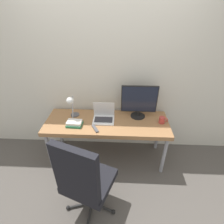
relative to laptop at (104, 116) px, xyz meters
name	(u,v)px	position (x,y,z in m)	size (l,w,h in m)	color
ground_plane	(106,172)	(0.05, -0.36, -0.76)	(12.00, 12.00, 0.00)	#514C47
wall_back	(108,72)	(0.05, 0.33, 0.54)	(8.00, 0.05, 2.60)	beige
desk	(107,125)	(0.05, -0.05, -0.11)	(1.75, 0.62, 0.70)	#996B42
laptop	(104,116)	(0.00, 0.00, 0.00)	(0.30, 0.24, 0.25)	silver
monitor	(139,101)	(0.50, 0.11, 0.20)	(0.51, 0.21, 0.49)	black
desk_lamp	(71,104)	(-0.44, -0.02, 0.21)	(0.13, 0.26, 0.38)	#4C4C51
office_chair	(84,179)	(-0.12, -0.94, -0.16)	(0.63, 0.63, 1.12)	black
book_stack	(74,123)	(-0.39, -0.16, -0.02)	(0.22, 0.17, 0.06)	#286B47
tv_remote	(95,129)	(-0.10, -0.23, -0.04)	(0.12, 0.17, 0.02)	#4C4C51
mug	(162,120)	(0.82, -0.04, -0.01)	(0.12, 0.08, 0.09)	#B23833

